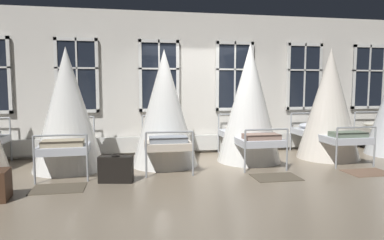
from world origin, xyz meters
name	(u,v)px	position (x,y,z in m)	size (l,w,h in m)	color
ground	(210,165)	(0.00, 0.00, 0.00)	(27.35, 27.35, 0.00)	gray
back_wall_with_windows	(197,84)	(0.00, 1.38, 1.64)	(14.68, 0.10, 3.29)	silver
window_bank	(198,111)	(0.00, 1.26, 0.99)	(9.95, 0.10, 2.57)	black
cot_second	(68,111)	(-2.75, 0.13, 1.13)	(1.35, 1.98, 2.33)	#9EA3A8
cot_third	(164,110)	(-0.90, 0.18, 1.12)	(1.35, 1.97, 2.32)	#9EA3A8
cot_fourth	(249,105)	(0.90, 0.21, 1.20)	(1.35, 1.96, 2.47)	#9EA3A8
cot_fifth	(329,105)	(2.74, 0.19, 1.17)	(1.35, 1.96, 2.42)	#9EA3A8
rug_second	(59,188)	(-2.71, -1.17, 0.01)	(0.80, 0.56, 0.01)	brown
rug_fourth	(276,177)	(0.90, -1.17, 0.01)	(0.80, 0.56, 0.01)	brown
rug_fifth	(368,172)	(2.71, -1.17, 0.01)	(0.80, 0.56, 0.01)	brown
suitcase_dark	(116,169)	(-1.84, -0.96, 0.22)	(0.59, 0.31, 0.47)	black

